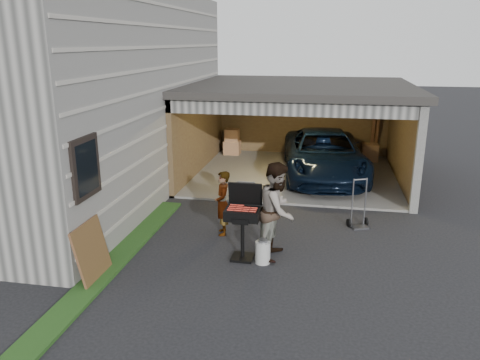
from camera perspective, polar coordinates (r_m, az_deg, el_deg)
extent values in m
plane|color=black|center=(9.24, -0.89, -10.00)|extent=(80.00, 80.00, 0.00)
cube|color=#474744|center=(14.39, -21.92, 9.87)|extent=(7.00, 11.00, 5.50)
cube|color=#193814|center=(9.09, -16.53, -11.02)|extent=(0.50, 8.00, 0.06)
cube|color=#605E59|center=(15.19, 6.82, 0.76)|extent=(6.50, 6.00, 0.06)
cube|color=#493322|center=(17.77, 7.65, 7.39)|extent=(6.50, 0.15, 2.70)
cube|color=#493322|center=(15.03, 19.20, 4.96)|extent=(0.15, 6.00, 2.70)
cube|color=#493322|center=(15.42, -4.93, 6.09)|extent=(0.15, 6.00, 2.70)
cube|color=#2D2B28|center=(14.69, 7.19, 11.22)|extent=(6.80, 6.30, 0.20)
cube|color=#474744|center=(11.82, 6.19, 8.62)|extent=(6.50, 0.16, 0.36)
cube|color=silver|center=(13.02, 6.66, 9.77)|extent=(6.00, 2.40, 0.06)
cube|color=#474744|center=(12.18, 20.94, 2.24)|extent=(0.20, 0.18, 2.70)
cube|color=olive|center=(17.57, -0.96, 3.98)|extent=(0.60, 0.50, 0.50)
cube|color=olive|center=(17.48, -0.97, 5.50)|extent=(0.50, 0.45, 0.45)
cube|color=olive|center=(17.19, 15.55, 3.26)|extent=(0.55, 0.50, 0.60)
cube|color=#503B1B|center=(17.63, 16.20, 6.32)|extent=(0.24, 0.43, 2.20)
imported|color=black|center=(14.75, 10.20, 2.88)|extent=(2.91, 5.35, 1.43)
imported|color=silver|center=(10.28, -2.13, -2.85)|extent=(0.47, 0.60, 1.44)
imported|color=#4D281E|center=(9.17, 4.58, -3.70)|extent=(0.87, 1.04, 1.93)
cube|color=black|center=(9.38, 0.31, -9.41)|extent=(0.43, 0.43, 0.05)
cylinder|color=black|center=(9.20, 0.31, -7.00)|extent=(0.07, 0.07, 0.85)
cube|color=black|center=(9.02, 0.32, -4.16)|extent=(0.67, 0.47, 0.20)
cube|color=#59595B|center=(8.99, 0.32, -3.64)|extent=(0.61, 0.41, 0.02)
cube|color=black|center=(9.19, 0.65, -1.69)|extent=(0.67, 0.12, 0.47)
cylinder|color=beige|center=(9.15, 2.80, -8.80)|extent=(0.36, 0.36, 0.44)
cube|color=#503B1B|center=(8.83, -17.62, -8.34)|extent=(0.27, 0.96, 1.06)
cube|color=slate|center=(11.17, 14.37, -5.59)|extent=(0.44, 0.36, 0.04)
cylinder|color=black|center=(11.16, 13.11, -5.10)|extent=(0.12, 0.20, 0.19)
cylinder|color=black|center=(11.34, 15.08, -4.89)|extent=(0.12, 0.20, 0.19)
cylinder|color=slate|center=(11.01, 13.53, -2.68)|extent=(0.03, 0.03, 1.13)
cylinder|color=slate|center=(11.15, 15.03, -2.55)|extent=(0.03, 0.03, 1.13)
cylinder|color=slate|center=(10.92, 14.48, 0.06)|extent=(0.31, 0.16, 0.03)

